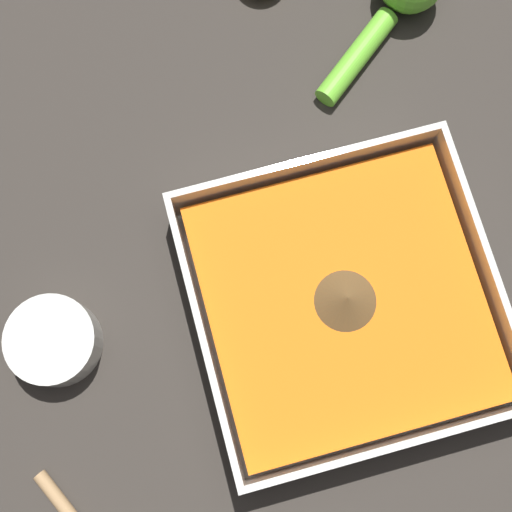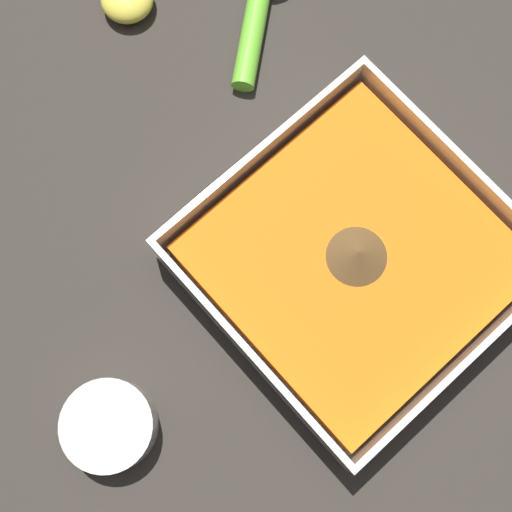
{
  "view_description": "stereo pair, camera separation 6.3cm",
  "coord_description": "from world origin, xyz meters",
  "views": [
    {
      "loc": [
        0.07,
        0.11,
        0.65
      ],
      "look_at": [
        0.04,
        -0.03,
        0.03
      ],
      "focal_mm": 50.0,
      "sensor_mm": 36.0,
      "label": 1
    },
    {
      "loc": [
        0.13,
        0.08,
        0.65
      ],
      "look_at": [
        0.04,
        -0.03,
        0.03
      ],
      "focal_mm": 50.0,
      "sensor_mm": 36.0,
      "label": 2
    }
  ],
  "objects": [
    {
      "name": "square_dish",
      "position": [
        -0.03,
        0.04,
        0.02
      ],
      "size": [
        0.26,
        0.26,
        0.07
      ],
      "color": "silver",
      "rests_on": "ground_plane"
    },
    {
      "name": "ground_plane",
      "position": [
        0.0,
        0.0,
        0.0
      ],
      "size": [
        4.0,
        4.0,
        0.0
      ],
      "primitive_type": "plane",
      "color": "#332D28"
    },
    {
      "name": "spice_bowl",
      "position": [
        0.23,
        0.0,
        0.02
      ],
      "size": [
        0.08,
        0.08,
        0.04
      ],
      "color": "silver",
      "rests_on": "ground_plane"
    }
  ]
}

